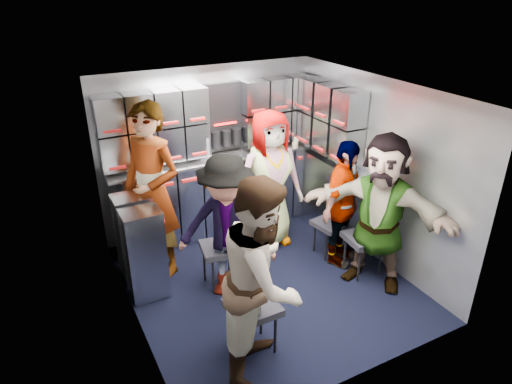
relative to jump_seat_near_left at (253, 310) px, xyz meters
name	(u,v)px	position (x,y,z in m)	size (l,w,h in m)	color
floor	(266,281)	(0.58, 0.82, -0.44)	(3.00, 3.00, 0.00)	black
wall_back	(209,150)	(0.58, 2.32, 0.61)	(2.80, 0.04, 2.10)	gray
wall_left	(126,228)	(-0.82, 0.82, 0.61)	(0.04, 3.00, 2.10)	gray
wall_right	(375,171)	(1.98, 0.82, 0.61)	(0.04, 3.00, 2.10)	gray
ceiling	(268,91)	(0.58, 0.82, 1.66)	(2.80, 3.00, 0.02)	silver
cart_bank_back	(218,196)	(0.58, 2.11, 0.06)	(2.68, 0.38, 0.99)	#A7ADB7
cart_bank_left	(140,246)	(-0.61, 1.38, 0.06)	(0.38, 0.76, 0.99)	#A7ADB7
counter	(216,158)	(0.58, 2.11, 0.58)	(2.68, 0.42, 0.03)	#ADB0B5
locker_bank_back	(213,119)	(0.58, 2.17, 1.05)	(2.68, 0.28, 0.82)	#A7ADB7
locker_bank_right	(330,119)	(1.83, 1.52, 1.05)	(0.28, 1.00, 0.82)	#A7ADB7
right_cabinet	(329,196)	(1.83, 1.42, 0.06)	(0.28, 1.20, 1.00)	#A7ADB7
coffee_niche	(224,118)	(0.76, 2.23, 1.03)	(0.46, 0.16, 0.84)	black
red_latch_strip	(223,174)	(0.58, 1.91, 0.44)	(2.60, 0.02, 0.03)	#9C1011
jump_seat_near_left	(253,310)	(0.00, 0.00, 0.00)	(0.43, 0.40, 0.50)	black
jump_seat_mid_left	(221,250)	(0.15, 1.02, -0.02)	(0.46, 0.44, 0.48)	black
jump_seat_center	(262,204)	(1.03, 1.74, -0.01)	(0.47, 0.46, 0.49)	black
jump_seat_mid_right	(331,225)	(1.53, 0.97, -0.05)	(0.42, 0.41, 0.44)	black
jump_seat_near_right	(364,240)	(1.63, 0.48, -0.02)	(0.43, 0.41, 0.47)	black
attendant_standing	(153,192)	(-0.37, 1.60, 0.53)	(0.71, 0.46, 1.94)	black
attendant_arc_a	(263,279)	(0.00, -0.18, 0.44)	(0.85, 0.66, 1.76)	black
attendant_arc_b	(227,228)	(0.15, 0.84, 0.34)	(1.00, 0.58, 1.55)	black
attendant_arc_c	(269,179)	(1.03, 1.56, 0.41)	(0.83, 0.54, 1.69)	black
attendant_arc_d	(342,204)	(1.53, 0.79, 0.30)	(0.87, 0.36, 1.48)	black
attendant_arc_e	(380,212)	(1.63, 0.30, 0.41)	(1.57, 0.50, 1.69)	black
bottle_left	(152,160)	(-0.22, 2.06, 0.71)	(0.07, 0.07, 0.23)	white
bottle_mid	(207,149)	(0.45, 2.06, 0.73)	(0.07, 0.07, 0.28)	white
bottle_right	(263,141)	(1.21, 2.06, 0.71)	(0.06, 0.06, 0.24)	white
cup_left	(138,168)	(-0.39, 2.05, 0.64)	(0.08, 0.08, 0.10)	#C8B08D
cup_right	(295,140)	(1.69, 2.05, 0.64)	(0.08, 0.08, 0.10)	#C8B08D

